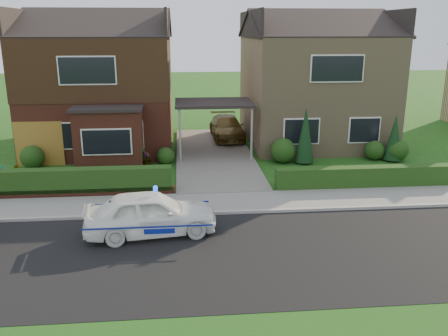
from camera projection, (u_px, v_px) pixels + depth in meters
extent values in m
plane|color=#1B4913|center=(242.00, 254.00, 13.60)|extent=(120.00, 120.00, 0.00)
cube|color=black|center=(242.00, 254.00, 13.60)|extent=(60.00, 6.00, 0.02)
cube|color=#9E9993|center=(231.00, 212.00, 16.50)|extent=(60.00, 0.16, 0.12)
cube|color=slate|center=(228.00, 202.00, 17.51)|extent=(60.00, 2.00, 0.10)
cube|color=#666059|center=(214.00, 155.00, 24.10)|extent=(3.80, 12.00, 0.12)
cube|color=brown|center=(103.00, 92.00, 25.65)|extent=(7.20, 8.00, 5.80)
cube|color=white|center=(58.00, 136.00, 22.09)|extent=(1.80, 0.08, 1.30)
cube|color=white|center=(127.00, 135.00, 22.37)|extent=(1.60, 0.08, 1.30)
cube|color=white|center=(87.00, 70.00, 21.38)|extent=(2.60, 0.08, 1.30)
cube|color=black|center=(101.00, 65.00, 25.24)|extent=(7.26, 8.06, 2.90)
cube|color=brown|center=(109.00, 139.00, 21.67)|extent=(3.00, 1.40, 2.70)
cube|color=black|center=(107.00, 108.00, 21.27)|extent=(3.20, 1.60, 0.14)
cube|color=tan|center=(313.00, 90.00, 26.67)|extent=(7.20, 8.00, 5.80)
cube|color=white|center=(301.00, 131.00, 23.12)|extent=(1.80, 0.08, 1.30)
cube|color=white|center=(364.00, 130.00, 23.40)|extent=(1.60, 0.08, 1.30)
cube|color=white|center=(337.00, 69.00, 22.41)|extent=(2.60, 0.08, 1.30)
cube|color=black|center=(214.00, 103.00, 23.35)|extent=(3.80, 3.00, 0.14)
cylinder|color=gray|center=(180.00, 136.00, 22.24)|extent=(0.10, 0.10, 2.70)
cylinder|color=gray|center=(252.00, 135.00, 22.54)|extent=(0.10, 0.10, 2.70)
cube|color=olive|center=(39.00, 144.00, 22.09)|extent=(2.20, 0.10, 2.10)
cube|color=brown|center=(74.00, 193.00, 18.10)|extent=(7.70, 0.25, 0.36)
cube|color=#163410|center=(75.00, 196.00, 18.30)|extent=(7.50, 0.55, 0.90)
cube|color=#163410|center=(366.00, 188.00, 19.23)|extent=(7.50, 0.55, 0.80)
sphere|color=#163410|center=(32.00, 157.00, 21.77)|extent=(1.08, 1.08, 1.08)
sphere|color=#163410|center=(131.00, 153.00, 21.95)|extent=(1.32, 1.32, 1.32)
sphere|color=#163410|center=(166.00, 156.00, 22.44)|extent=(0.84, 0.84, 0.84)
sphere|color=#163410|center=(283.00, 151.00, 22.70)|extent=(1.20, 1.20, 1.20)
sphere|color=#163410|center=(375.00, 150.00, 23.23)|extent=(0.96, 0.96, 0.96)
sphere|color=#163410|center=(397.00, 150.00, 23.02)|extent=(1.08, 1.08, 1.08)
cone|color=black|center=(305.00, 137.00, 22.40)|extent=(0.90, 0.90, 2.60)
cone|color=black|center=(394.00, 139.00, 22.84)|extent=(0.90, 0.90, 2.20)
imported|color=white|center=(151.00, 214.00, 14.71)|extent=(2.16, 4.26, 1.39)
sphere|color=#193FF2|center=(156.00, 190.00, 14.51)|extent=(0.17, 0.17, 0.17)
cube|color=navy|center=(149.00, 226.00, 13.93)|extent=(3.75, 0.01, 0.05)
cube|color=navy|center=(152.00, 206.00, 15.51)|extent=(3.75, 0.01, 0.05)
ellipsoid|color=black|center=(112.00, 208.00, 14.43)|extent=(0.22, 0.17, 0.21)
sphere|color=white|center=(113.00, 209.00, 14.38)|extent=(0.11, 0.11, 0.11)
sphere|color=black|center=(113.00, 204.00, 14.37)|extent=(0.13, 0.13, 0.13)
cone|color=black|center=(111.00, 201.00, 14.36)|extent=(0.04, 0.04, 0.05)
cone|color=black|center=(114.00, 201.00, 14.37)|extent=(0.04, 0.04, 0.05)
imported|color=brown|center=(227.00, 127.00, 27.33)|extent=(1.89, 4.38, 1.26)
imported|color=gray|center=(2.00, 176.00, 19.37)|extent=(0.44, 0.31, 0.83)
imported|color=gray|center=(15.00, 173.00, 20.04)|extent=(0.50, 0.48, 0.72)
imported|color=gray|center=(147.00, 160.00, 21.80)|extent=(0.48, 0.48, 0.79)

